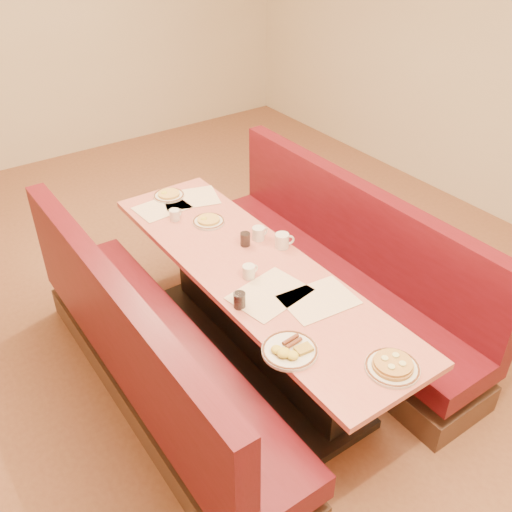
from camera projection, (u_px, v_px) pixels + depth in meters
ground at (253, 356)px, 3.92m from camera, size 8.00×8.00×0.00m
room_envelope at (252, 74)px, 2.83m from camera, size 6.04×8.04×2.82m
diner_table at (253, 314)px, 3.71m from camera, size 0.70×2.50×0.75m
booth_left at (152, 362)px, 3.37m from camera, size 0.55×2.50×1.05m
booth_right at (337, 277)px, 4.07m from camera, size 0.55×2.50×1.05m
placemat_near_left at (270, 294)px, 3.27m from camera, size 0.48×0.39×0.00m
placemat_near_right at (319, 300)px, 3.23m from camera, size 0.43×0.34×0.00m
placemat_far_left at (162, 208)px, 4.10m from camera, size 0.38×0.30×0.00m
placemat_far_right at (190, 198)px, 4.22m from camera, size 0.47×0.40×0.00m
pancake_plate at (393, 366)px, 2.77m from camera, size 0.27×0.27×0.06m
eggs_plate at (290, 350)px, 2.87m from camera, size 0.29×0.29×0.06m
extra_plate_mid at (208, 221)px, 3.93m from camera, size 0.22×0.22×0.04m
extra_plate_far at (169, 195)px, 4.24m from camera, size 0.23×0.23×0.05m
coffee_mug_a at (283, 240)px, 3.66m from camera, size 0.12×0.09×0.10m
coffee_mug_b at (249, 271)px, 3.39m from camera, size 0.11×0.08×0.08m
coffee_mug_c at (259, 233)px, 3.74m from camera, size 0.12×0.08×0.09m
coffee_mug_d at (175, 215)px, 3.95m from camera, size 0.10×0.07×0.08m
soda_tumbler_near at (239, 300)px, 3.16m from camera, size 0.07×0.07×0.09m
soda_tumbler_mid at (245, 239)px, 3.68m from camera, size 0.07×0.07×0.09m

